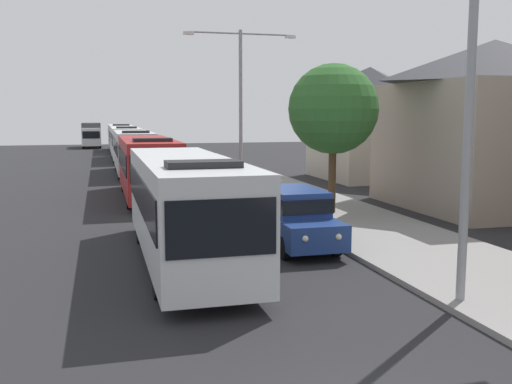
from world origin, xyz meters
TOP-DOWN VIEW (x-y plane):
  - bus_lead at (-1.30, 10.15)m, footprint 2.58×10.53m
  - bus_second_in_line at (-1.30, 23.66)m, footprint 2.58×10.56m
  - bus_middle at (-1.30, 36.20)m, footprint 2.58×10.79m
  - bus_fourth_in_line at (-1.30, 49.62)m, footprint 2.58×11.45m
  - bus_rear at (-1.30, 62.66)m, footprint 2.58×12.25m
  - white_suv at (2.40, 11.23)m, footprint 1.86×4.90m
  - box_truck_oncoming at (-4.60, 72.15)m, footprint 2.35×6.91m
  - streetlamp_near at (4.10, 4.60)m, footprint 5.28×0.28m
  - streetlamp_mid at (4.10, 25.73)m, footprint 6.36×0.28m
  - roadside_tree at (5.83, 16.39)m, footprint 3.76×3.76m
  - house_far_gabled at (13.66, 16.61)m, footprint 8.13×9.05m
  - house_distant_gabled at (13.66, 29.18)m, footprint 6.34×7.87m

SIDE VIEW (x-z plane):
  - white_suv at x=2.40m, z-range 0.08..1.98m
  - bus_lead at x=-1.30m, z-range 0.08..3.29m
  - bus_second_in_line at x=-1.30m, z-range 0.08..3.29m
  - bus_middle at x=-1.30m, z-range 0.08..3.29m
  - bus_fourth_in_line at x=-1.30m, z-range 0.09..3.30m
  - bus_rear at x=-1.30m, z-range 0.09..3.30m
  - box_truck_oncoming at x=-4.60m, z-range 0.12..3.27m
  - house_distant_gabled at x=13.66m, z-range 0.07..7.43m
  - house_far_gabled at x=13.66m, z-range 0.07..7.68m
  - roadside_tree at x=5.83m, z-range 1.37..7.61m
  - streetlamp_near at x=4.10m, z-range 1.01..8.60m
  - streetlamp_mid at x=4.10m, z-range 1.13..9.89m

